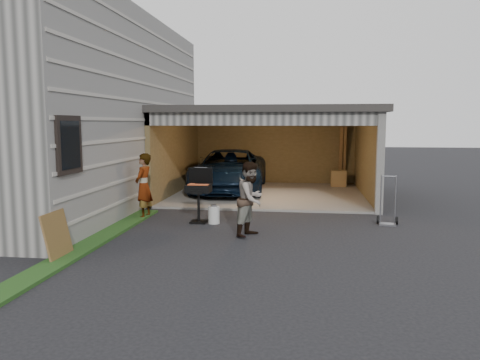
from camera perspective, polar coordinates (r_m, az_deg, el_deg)
The scene contains 11 objects.
ground at distance 9.59m, azimuth -3.99°, elevation -7.61°, with size 80.00×80.00×0.00m, color black.
house at distance 15.29m, azimuth -23.56°, elevation 7.66°, with size 7.00×11.00×5.50m, color #474744.
groundcover_strip at distance 9.40m, azimuth -18.99°, elevation -8.09°, with size 0.50×8.00×0.06m, color #193814.
garage at distance 15.92m, azimuth 3.70°, elevation 4.99°, with size 6.80×6.30×2.90m.
minivan at distance 16.27m, azimuth -1.29°, elevation 0.97°, with size 2.37×5.14×1.43m, color black.
woman at distance 12.08m, azimuth -11.66°, elevation -0.72°, with size 0.60×0.40×1.65m, color #AEB8DB.
man at distance 9.97m, azimuth 1.36°, elevation -2.34°, with size 0.78×0.60×1.60m, color #49241C.
bbq_grill at distance 11.36m, azimuth -5.05°, elevation -1.27°, with size 0.59×0.52×1.32m.
propane_tank at distance 11.31m, azimuth -3.21°, elevation -4.28°, with size 0.28×0.28×0.41m, color silver.
plywood_panel at distance 8.95m, azimuth -21.40°, elevation -6.34°, with size 0.04×0.77×0.86m, color brown.
hand_truck at distance 11.70m, azimuth 17.55°, elevation -4.12°, with size 0.50×0.40×1.18m.
Camera 1 is at (1.92, -9.08, 2.41)m, focal length 35.00 mm.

